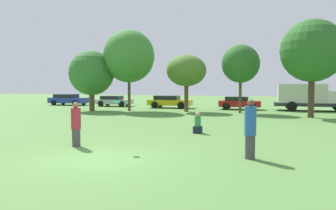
% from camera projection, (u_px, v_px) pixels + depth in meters
% --- Properties ---
extents(ground_plane, '(120.00, 120.00, 0.00)m').
position_uv_depth(ground_plane, '(100.00, 159.00, 10.54)').
color(ground_plane, '#54843D').
extents(person_thrower, '(0.37, 0.37, 1.69)m').
position_uv_depth(person_thrower, '(76.00, 124.00, 12.66)').
color(person_thrower, '#3F3F47').
rests_on(person_thrower, ground).
extents(person_catcher, '(0.37, 0.37, 1.89)m').
position_uv_depth(person_catcher, '(250.00, 129.00, 10.55)').
color(person_catcher, '#3F3F47').
rests_on(person_catcher, ground).
extents(frisbee, '(0.25, 0.24, 0.11)m').
position_uv_depth(frisbee, '(117.00, 102.00, 11.95)').
color(frisbee, '#19B2D8').
extents(bystander_sitting, '(0.40, 0.34, 1.03)m').
position_uv_depth(bystander_sitting, '(198.00, 124.00, 16.13)').
color(bystander_sitting, '#191E33').
rests_on(bystander_sitting, ground).
extents(tree_0, '(4.00, 4.00, 5.38)m').
position_uv_depth(tree_0, '(91.00, 73.00, 29.78)').
color(tree_0, brown).
rests_on(tree_0, ground).
extents(tree_1, '(4.51, 4.51, 7.19)m').
position_uv_depth(tree_1, '(129.00, 56.00, 29.50)').
color(tree_1, brown).
rests_on(tree_1, ground).
extents(tree_2, '(3.43, 3.43, 4.92)m').
position_uv_depth(tree_2, '(186.00, 71.00, 28.77)').
color(tree_2, brown).
rests_on(tree_2, ground).
extents(tree_3, '(3.10, 3.10, 5.63)m').
position_uv_depth(tree_3, '(241.00, 64.00, 27.40)').
color(tree_3, brown).
rests_on(tree_3, ground).
extents(tree_4, '(4.41, 4.41, 6.94)m').
position_uv_depth(tree_4, '(312.00, 51.00, 23.49)').
color(tree_4, '#473323').
rests_on(tree_4, ground).
extents(parked_car_blue, '(4.43, 2.19, 1.25)m').
position_uv_depth(parked_car_blue, '(68.00, 99.00, 38.16)').
color(parked_car_blue, '#1E389E').
rests_on(parked_car_blue, ground).
extents(parked_car_silver, '(3.94, 1.97, 1.13)m').
position_uv_depth(parked_car_silver, '(114.00, 101.00, 36.00)').
color(parked_car_silver, '#B2B2B7').
rests_on(parked_car_silver, ground).
extents(parked_car_yellow, '(4.41, 2.17, 1.24)m').
position_uv_depth(parked_car_yellow, '(169.00, 101.00, 33.48)').
color(parked_car_yellow, gold).
rests_on(parked_car_yellow, ground).
extents(parked_car_red, '(3.89, 2.04, 1.21)m').
position_uv_depth(parked_car_red, '(239.00, 103.00, 31.40)').
color(parked_car_red, red).
rests_on(parked_car_red, ground).
extents(delivery_truck_white, '(6.58, 2.73, 2.40)m').
position_uv_depth(delivery_truck_white, '(310.00, 96.00, 29.80)').
color(delivery_truck_white, '#2D2D33').
rests_on(delivery_truck_white, ground).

